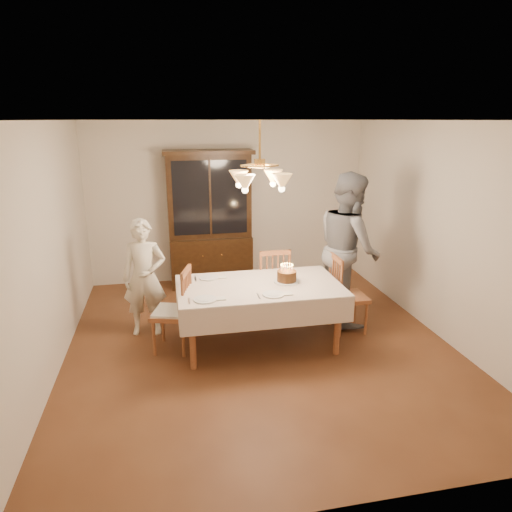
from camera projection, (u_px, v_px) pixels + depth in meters
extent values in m
plane|color=#512B17|center=(259.00, 343.00, 5.53)|extent=(5.00, 5.00, 0.00)
plane|color=white|center=(260.00, 120.00, 4.78)|extent=(5.00, 5.00, 0.00)
plane|color=beige|center=(228.00, 202.00, 7.50)|extent=(4.50, 0.00, 4.50)
plane|color=beige|center=(343.00, 341.00, 2.81)|extent=(4.50, 0.00, 4.50)
plane|color=beige|center=(48.00, 251.00, 4.73)|extent=(0.00, 5.00, 5.00)
plane|color=beige|center=(439.00, 231.00, 5.58)|extent=(0.00, 5.00, 5.00)
cube|color=brown|center=(259.00, 287.00, 5.32)|extent=(1.80, 1.00, 0.04)
cube|color=silver|center=(259.00, 285.00, 5.31)|extent=(1.90, 1.10, 0.01)
cylinder|color=brown|center=(192.00, 339.00, 4.88)|extent=(0.07, 0.07, 0.71)
cylinder|color=brown|center=(337.00, 326.00, 5.19)|extent=(0.07, 0.07, 0.71)
cylinder|color=brown|center=(188.00, 308.00, 5.67)|extent=(0.07, 0.07, 0.71)
cylinder|color=brown|center=(314.00, 298.00, 5.98)|extent=(0.07, 0.07, 0.71)
cube|color=black|center=(211.00, 260.00, 7.44)|extent=(1.30, 0.50, 0.80)
cube|color=black|center=(209.00, 196.00, 7.19)|extent=(1.30, 0.40, 1.30)
cube|color=black|center=(210.00, 198.00, 7.00)|extent=(1.14, 0.01, 1.14)
cube|color=black|center=(208.00, 152.00, 6.95)|extent=(1.38, 0.54, 0.06)
cube|color=brown|center=(271.00, 286.00, 6.16)|extent=(0.44, 0.42, 0.05)
cube|color=brown|center=(275.00, 253.00, 5.83)|extent=(0.40, 0.04, 0.06)
cylinder|color=brown|center=(281.00, 296.00, 6.42)|extent=(0.04, 0.04, 0.43)
cylinder|color=brown|center=(256.00, 298.00, 6.35)|extent=(0.04, 0.04, 0.43)
cylinder|color=brown|center=(287.00, 306.00, 6.10)|extent=(0.04, 0.04, 0.43)
cylinder|color=brown|center=(261.00, 308.00, 6.03)|extent=(0.04, 0.04, 0.43)
cube|color=brown|center=(172.00, 314.00, 5.28)|extent=(0.53, 0.54, 0.05)
cube|color=brown|center=(186.00, 271.00, 5.11)|extent=(0.15, 0.39, 0.06)
cylinder|color=brown|center=(163.00, 325.00, 5.53)|extent=(0.04, 0.04, 0.43)
cylinder|color=brown|center=(154.00, 338.00, 5.19)|extent=(0.04, 0.04, 0.43)
cylinder|color=brown|center=(190.00, 326.00, 5.51)|extent=(0.04, 0.04, 0.43)
cylinder|color=brown|center=(183.00, 340.00, 5.16)|extent=(0.04, 0.04, 0.43)
cube|color=beige|center=(172.00, 311.00, 5.27)|extent=(0.48, 0.49, 0.03)
cube|color=brown|center=(349.00, 297.00, 5.77)|extent=(0.42, 0.44, 0.05)
cube|color=brown|center=(337.00, 259.00, 5.59)|extent=(0.04, 0.40, 0.06)
cylinder|color=brown|center=(366.00, 319.00, 5.70)|extent=(0.04, 0.04, 0.43)
cylinder|color=brown|center=(355.00, 308.00, 6.04)|extent=(0.04, 0.04, 0.43)
cylinder|color=brown|center=(340.00, 321.00, 5.64)|extent=(0.04, 0.04, 0.43)
cylinder|color=brown|center=(330.00, 310.00, 5.98)|extent=(0.04, 0.04, 0.43)
imported|color=beige|center=(145.00, 278.00, 5.62)|extent=(0.57, 0.41, 1.47)
imported|color=slate|center=(348.00, 248.00, 5.96)|extent=(0.80, 1.00, 1.98)
cylinder|color=white|center=(287.00, 281.00, 5.40)|extent=(0.30, 0.30, 0.01)
cylinder|color=#371E0C|center=(287.00, 276.00, 5.38)|extent=(0.23, 0.23, 0.12)
cylinder|color=#598CD8|center=(292.00, 268.00, 5.37)|extent=(0.01, 0.01, 0.07)
sphere|color=#FFB23F|center=(293.00, 265.00, 5.36)|extent=(0.01, 0.01, 0.01)
cylinder|color=pink|center=(291.00, 267.00, 5.39)|extent=(0.01, 0.01, 0.07)
sphere|color=#FFB23F|center=(291.00, 264.00, 5.38)|extent=(0.01, 0.01, 0.01)
cylinder|color=#EACC66|center=(289.00, 267.00, 5.41)|extent=(0.01, 0.01, 0.07)
sphere|color=#FFB23F|center=(290.00, 263.00, 5.40)|extent=(0.01, 0.01, 0.01)
cylinder|color=#598CD8|center=(287.00, 266.00, 5.42)|extent=(0.01, 0.01, 0.07)
sphere|color=#FFB23F|center=(287.00, 263.00, 5.41)|extent=(0.01, 0.01, 0.01)
cylinder|color=pink|center=(285.00, 266.00, 5.42)|extent=(0.01, 0.01, 0.07)
sphere|color=#FFB23F|center=(285.00, 263.00, 5.41)|extent=(0.01, 0.01, 0.01)
cylinder|color=#EACC66|center=(283.00, 267.00, 5.40)|extent=(0.01, 0.01, 0.07)
sphere|color=#FFB23F|center=(283.00, 264.00, 5.39)|extent=(0.01, 0.01, 0.01)
cylinder|color=#598CD8|center=(281.00, 267.00, 5.38)|extent=(0.01, 0.01, 0.07)
sphere|color=#FFB23F|center=(282.00, 264.00, 5.37)|extent=(0.01, 0.01, 0.01)
cylinder|color=pink|center=(281.00, 268.00, 5.36)|extent=(0.01, 0.01, 0.07)
sphere|color=#FFB23F|center=(281.00, 265.00, 5.34)|extent=(0.01, 0.01, 0.01)
cylinder|color=#EACC66|center=(282.00, 269.00, 5.33)|extent=(0.01, 0.01, 0.07)
sphere|color=#FFB23F|center=(282.00, 266.00, 5.32)|extent=(0.01, 0.01, 0.01)
cylinder|color=#598CD8|center=(283.00, 269.00, 5.31)|extent=(0.01, 0.01, 0.07)
sphere|color=#FFB23F|center=(283.00, 266.00, 5.30)|extent=(0.01, 0.01, 0.01)
cylinder|color=pink|center=(285.00, 270.00, 5.29)|extent=(0.01, 0.01, 0.07)
sphere|color=#FFB23F|center=(285.00, 267.00, 5.28)|extent=(0.01, 0.01, 0.01)
cylinder|color=#EACC66|center=(288.00, 270.00, 5.29)|extent=(0.01, 0.01, 0.07)
sphere|color=#FFB23F|center=(288.00, 267.00, 5.28)|extent=(0.01, 0.01, 0.01)
cylinder|color=#598CD8|center=(290.00, 270.00, 5.30)|extent=(0.01, 0.01, 0.07)
sphere|color=#FFB23F|center=(290.00, 266.00, 5.29)|extent=(0.01, 0.01, 0.01)
cylinder|color=pink|center=(292.00, 269.00, 5.32)|extent=(0.01, 0.01, 0.07)
sphere|color=#FFB23F|center=(292.00, 266.00, 5.31)|extent=(0.01, 0.01, 0.01)
cylinder|color=#EACC66|center=(293.00, 268.00, 5.34)|extent=(0.01, 0.01, 0.07)
sphere|color=#FFB23F|center=(293.00, 265.00, 5.33)|extent=(0.01, 0.01, 0.01)
cylinder|color=white|center=(205.00, 299.00, 4.86)|extent=(0.25, 0.25, 0.02)
cube|color=silver|center=(189.00, 301.00, 4.83)|extent=(0.01, 0.16, 0.01)
cube|color=beige|center=(221.00, 298.00, 4.89)|extent=(0.10, 0.10, 0.01)
cylinder|color=white|center=(273.00, 294.00, 5.00)|extent=(0.24, 0.24, 0.02)
cube|color=silver|center=(259.00, 296.00, 4.97)|extent=(0.01, 0.16, 0.01)
cube|color=beige|center=(288.00, 294.00, 5.03)|extent=(0.10, 0.10, 0.01)
cylinder|color=white|center=(209.00, 278.00, 5.53)|extent=(0.23, 0.23, 0.02)
cube|color=silver|center=(196.00, 279.00, 5.50)|extent=(0.01, 0.16, 0.01)
cube|color=beige|center=(222.00, 277.00, 5.56)|extent=(0.10, 0.10, 0.01)
cylinder|color=#BF8C3F|center=(260.00, 140.00, 4.84)|extent=(0.02, 0.02, 0.40)
cylinder|color=#BF8C3F|center=(260.00, 164.00, 4.91)|extent=(0.12, 0.12, 0.10)
cone|color=#D8994C|center=(273.00, 178.00, 5.19)|extent=(0.22, 0.22, 0.18)
sphere|color=#FFD899|center=(273.00, 184.00, 5.21)|extent=(0.07, 0.07, 0.07)
cone|color=#D8994C|center=(239.00, 179.00, 5.11)|extent=(0.22, 0.22, 0.18)
sphere|color=#FFD899|center=(239.00, 185.00, 5.13)|extent=(0.07, 0.07, 0.07)
cone|color=#D8994C|center=(245.00, 183.00, 4.74)|extent=(0.22, 0.22, 0.18)
sphere|color=#FFD899|center=(245.00, 190.00, 4.76)|extent=(0.07, 0.07, 0.07)
cone|color=#D8994C|center=(282.00, 182.00, 4.82)|extent=(0.22, 0.22, 0.18)
sphere|color=#FFD899|center=(282.00, 189.00, 4.84)|extent=(0.07, 0.07, 0.07)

